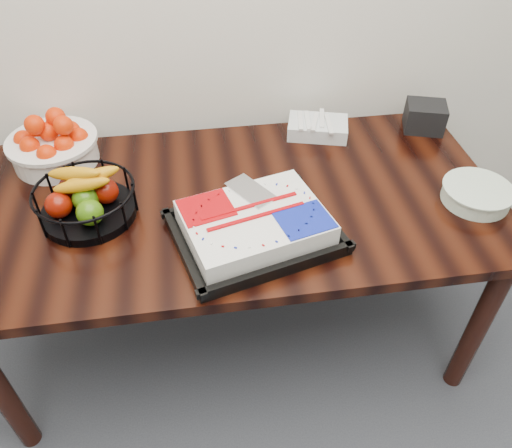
{
  "coord_description": "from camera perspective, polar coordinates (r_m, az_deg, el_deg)",
  "views": [
    {
      "loc": [
        -0.12,
        0.69,
        1.83
      ],
      "look_at": [
        0.04,
        1.77,
        0.83
      ],
      "focal_mm": 35.0,
      "sensor_mm": 36.0,
      "label": 1
    }
  ],
  "objects": [
    {
      "name": "table",
      "position": [
        1.75,
        -2.33,
        0.9
      ],
      "size": [
        1.8,
        0.9,
        0.75
      ],
      "color": "black",
      "rests_on": "ground"
    },
    {
      "name": "cake_tray",
      "position": [
        1.52,
        -0.16,
        -0.21
      ],
      "size": [
        0.56,
        0.48,
        0.1
      ],
      "color": "black",
      "rests_on": "table"
    },
    {
      "name": "tangerine_bowl",
      "position": [
        1.96,
        -22.31,
        8.75
      ],
      "size": [
        0.32,
        0.32,
        0.2
      ],
      "color": "white",
      "rests_on": "table"
    },
    {
      "name": "fruit_basket",
      "position": [
        1.67,
        -18.91,
        2.75
      ],
      "size": [
        0.32,
        0.32,
        0.17
      ],
      "color": "black",
      "rests_on": "table"
    },
    {
      "name": "plate_stack",
      "position": [
        1.82,
        23.89,
        3.14
      ],
      "size": [
        0.23,
        0.23,
        0.06
      ],
      "color": "white",
      "rests_on": "table"
    },
    {
      "name": "fork_bag",
      "position": [
        2.02,
        7.06,
        10.94
      ],
      "size": [
        0.26,
        0.21,
        0.07
      ],
      "color": "silver",
      "rests_on": "table"
    },
    {
      "name": "napkin_box",
      "position": [
        2.14,
        18.73,
        11.54
      ],
      "size": [
        0.18,
        0.17,
        0.11
      ],
      "primitive_type": "cube",
      "rotation": [
        0.0,
        0.0,
        -0.31
      ],
      "color": "black",
      "rests_on": "table"
    }
  ]
}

